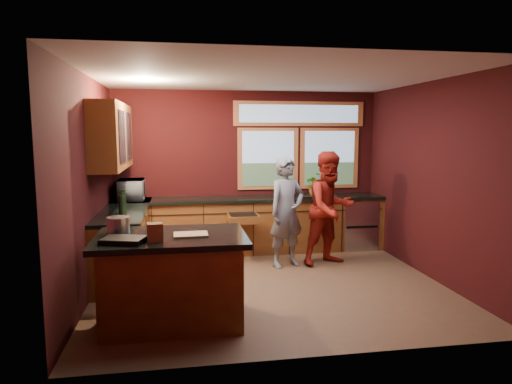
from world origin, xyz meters
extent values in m
plane|color=brown|center=(0.00, 0.00, 0.00)|extent=(4.50, 4.50, 0.00)
cube|color=black|center=(0.00, 2.00, 1.35)|extent=(4.50, 0.02, 2.70)
cube|color=black|center=(0.00, -2.00, 1.35)|extent=(4.50, 0.02, 2.70)
cube|color=black|center=(-2.25, 0.00, 1.35)|extent=(0.02, 4.00, 2.70)
cube|color=black|center=(2.25, 0.00, 1.35)|extent=(0.02, 4.00, 2.70)
cube|color=silver|center=(0.00, 0.00, 2.70)|extent=(4.50, 4.00, 0.02)
cube|color=#788EA7|center=(0.35, 1.99, 1.55)|extent=(1.06, 0.02, 1.06)
cube|color=#788EA7|center=(1.45, 1.99, 1.55)|extent=(1.06, 0.02, 1.06)
cube|color=#AB5D31|center=(0.90, 1.99, 2.32)|extent=(2.30, 0.02, 0.42)
cube|color=#5B2E15|center=(-2.07, 0.85, 1.95)|extent=(0.36, 1.80, 0.90)
cube|color=#5B2E15|center=(0.00, 1.70, 0.44)|extent=(4.50, 0.60, 0.88)
cube|color=black|center=(0.00, 1.69, 0.91)|extent=(4.50, 0.64, 0.05)
cube|color=#B7B7BC|center=(1.85, 1.68, 0.42)|extent=(0.60, 0.58, 0.85)
cube|color=black|center=(1.10, 1.66, 0.91)|extent=(0.66, 0.46, 0.05)
cube|color=#5B2E15|center=(-1.95, 0.85, 0.44)|extent=(0.60, 2.30, 0.88)
cube|color=black|center=(-1.94, 0.85, 0.91)|extent=(0.64, 2.30, 0.05)
cube|color=#5B2E15|center=(-1.25, -1.02, 0.44)|extent=(1.40, 0.90, 0.88)
cube|color=black|center=(-1.25, -1.02, 0.92)|extent=(1.55, 1.05, 0.06)
imported|color=slate|center=(0.41, 0.80, 0.82)|extent=(0.71, 0.60, 1.64)
imported|color=maroon|center=(1.08, 0.80, 0.86)|extent=(1.00, 0.88, 1.72)
imported|color=#999999|center=(-1.92, 1.70, 1.09)|extent=(0.42, 0.61, 0.33)
imported|color=#999999|center=(1.13, 1.75, 1.13)|extent=(0.35, 0.31, 0.39)
cylinder|color=silver|center=(0.60, 1.70, 1.07)|extent=(0.12, 0.12, 0.28)
cube|color=#A97F57|center=(-1.05, -1.07, 0.95)|extent=(0.35, 0.25, 0.02)
cylinder|color=#B6B6BB|center=(-1.80, -0.87, 1.03)|extent=(0.24, 0.24, 0.18)
cube|color=brown|center=(-1.40, -1.27, 1.03)|extent=(0.16, 0.14, 0.18)
cube|color=black|center=(-1.70, -1.27, 0.97)|extent=(0.46, 0.38, 0.05)
camera|label=1|loc=(-1.14, -5.73, 2.01)|focal=32.00mm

